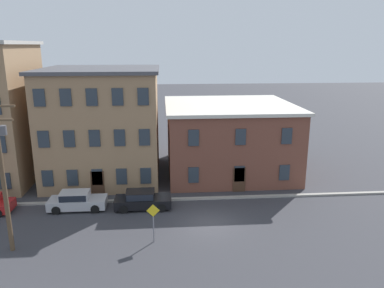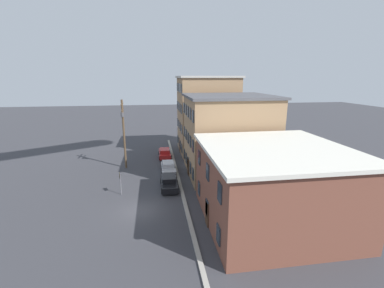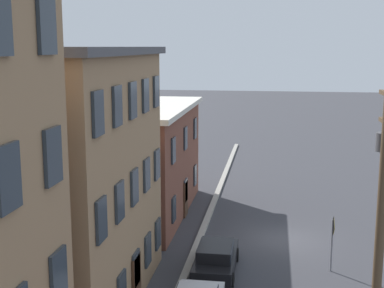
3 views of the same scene
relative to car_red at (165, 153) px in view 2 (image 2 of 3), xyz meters
name	(u,v)px [view 2 (image 2 of 3)]	position (x,y,z in m)	size (l,w,h in m)	color
ground_plane	(140,211)	(16.94, -3.21, -0.75)	(200.00, 200.00, 0.00)	#38383D
kerb_strip	(186,206)	(16.94, 1.29, -0.67)	(56.00, 0.36, 0.16)	#9E998E
apartment_corner	(207,115)	(-2.66, 7.39, 5.66)	(9.36, 9.73, 12.79)	#9E7A56
apartment_midblock	(228,135)	(8.17, 8.00, 4.47)	(10.66, 10.95, 10.42)	#9E7A56
apartment_far	(272,184)	(20.30, 8.57, 2.70)	(12.47, 12.08, 6.88)	brown
car_red	(165,153)	(0.00, 0.00, 0.00)	(4.40, 1.92, 1.43)	#B21E1E
car_silver	(168,167)	(6.95, 0.16, 0.00)	(4.40, 1.92, 1.43)	#B7B7BC
car_black	(169,182)	(12.03, -0.06, 0.00)	(4.40, 1.92, 1.43)	black
caution_sign	(120,179)	(13.04, -5.41, 1.04)	(0.92, 0.08, 2.69)	slate
utility_pole	(124,131)	(4.26, -5.71, 4.69)	(2.40, 0.44, 9.69)	brown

